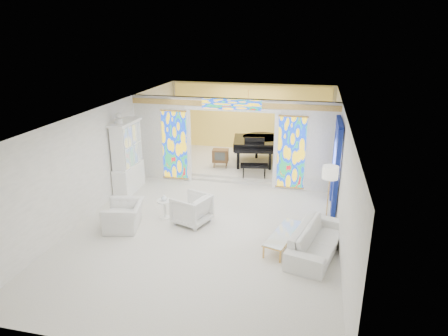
% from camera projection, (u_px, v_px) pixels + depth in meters
% --- Properties ---
extents(floor, '(12.00, 12.00, 0.00)m').
position_uv_depth(floor, '(218.00, 206.00, 12.26)').
color(floor, silver).
rests_on(floor, ground).
extents(ceiling, '(7.00, 12.00, 0.02)m').
position_uv_depth(ceiling, '(218.00, 110.00, 11.27)').
color(ceiling, white).
rests_on(ceiling, wall_back).
extents(wall_back, '(7.00, 0.02, 3.00)m').
position_uv_depth(wall_back, '(251.00, 118.00, 17.29)').
color(wall_back, white).
rests_on(wall_back, floor).
extents(wall_front, '(7.00, 0.02, 3.00)m').
position_uv_depth(wall_front, '(127.00, 276.00, 6.24)').
color(wall_front, white).
rests_on(wall_front, floor).
extents(wall_left, '(0.02, 12.00, 3.00)m').
position_uv_depth(wall_left, '(110.00, 152.00, 12.50)').
color(wall_left, white).
rests_on(wall_left, floor).
extents(wall_right, '(0.02, 12.00, 3.00)m').
position_uv_depth(wall_right, '(341.00, 169.00, 11.03)').
color(wall_right, white).
rests_on(wall_right, floor).
extents(partition_wall, '(7.00, 0.22, 3.00)m').
position_uv_depth(partition_wall, '(232.00, 138.00, 13.55)').
color(partition_wall, white).
rests_on(partition_wall, floor).
extents(stained_glass_left, '(0.90, 0.04, 2.40)m').
position_uv_depth(stained_glass_left, '(175.00, 145.00, 14.00)').
color(stained_glass_left, gold).
rests_on(stained_glass_left, partition_wall).
extents(stained_glass_right, '(0.90, 0.04, 2.40)m').
position_uv_depth(stained_glass_right, '(291.00, 153.00, 13.14)').
color(stained_glass_right, gold).
rests_on(stained_glass_right, partition_wall).
extents(stained_glass_transom, '(2.00, 0.04, 0.34)m').
position_uv_depth(stained_glass_transom, '(231.00, 104.00, 13.07)').
color(stained_glass_transom, gold).
rests_on(stained_glass_transom, partition_wall).
extents(alcove_platform, '(6.80, 3.80, 0.18)m').
position_uv_depth(alcove_platform, '(242.00, 163.00, 16.00)').
color(alcove_platform, silver).
rests_on(alcove_platform, floor).
extents(gold_curtain_back, '(6.70, 0.10, 2.90)m').
position_uv_depth(gold_curtain_back, '(250.00, 119.00, 17.18)').
color(gold_curtain_back, '#F7D455').
rests_on(gold_curtain_back, wall_back).
extents(chandelier, '(0.48, 0.48, 0.30)m').
position_uv_depth(chandelier, '(248.00, 102.00, 15.06)').
color(chandelier, gold).
rests_on(chandelier, ceiling).
extents(blue_drapes, '(0.14, 1.85, 2.65)m').
position_uv_depth(blue_drapes, '(336.00, 158.00, 11.67)').
color(blue_drapes, navy).
rests_on(blue_drapes, wall_right).
extents(china_cabinet, '(0.56, 1.46, 2.72)m').
position_uv_depth(china_cabinet, '(127.00, 157.00, 13.10)').
color(china_cabinet, white).
rests_on(china_cabinet, floor).
extents(armchair_left, '(1.20, 1.30, 0.72)m').
position_uv_depth(armchair_left, '(124.00, 216.00, 10.84)').
color(armchair_left, white).
rests_on(armchair_left, floor).
extents(armchair_right, '(1.16, 1.14, 0.83)m').
position_uv_depth(armchair_right, '(192.00, 209.00, 11.10)').
color(armchair_right, white).
rests_on(armchair_right, floor).
extents(sofa, '(1.47, 2.49, 0.68)m').
position_uv_depth(sofa, '(317.00, 240.00, 9.62)').
color(sofa, white).
rests_on(sofa, floor).
extents(side_table, '(0.55, 0.55, 0.55)m').
position_uv_depth(side_table, '(165.00, 206.00, 11.40)').
color(side_table, white).
rests_on(side_table, floor).
extents(vase, '(0.24, 0.24, 0.19)m').
position_uv_depth(vase, '(164.00, 197.00, 11.31)').
color(vase, white).
rests_on(vase, side_table).
extents(coffee_table, '(0.93, 1.71, 0.37)m').
position_uv_depth(coffee_table, '(284.00, 234.00, 9.93)').
color(coffee_table, white).
rests_on(coffee_table, floor).
extents(floor_lamp, '(0.45, 0.45, 1.73)m').
position_uv_depth(floor_lamp, '(330.00, 175.00, 10.61)').
color(floor_lamp, gold).
rests_on(floor_lamp, floor).
extents(grand_piano, '(2.05, 3.17, 1.19)m').
position_uv_depth(grand_piano, '(258.00, 142.00, 15.51)').
color(grand_piano, black).
rests_on(grand_piano, alcove_platform).
extents(tv_console, '(0.64, 0.47, 0.69)m').
position_uv_depth(tv_console, '(220.00, 156.00, 15.08)').
color(tv_console, brown).
rests_on(tv_console, alcove_platform).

